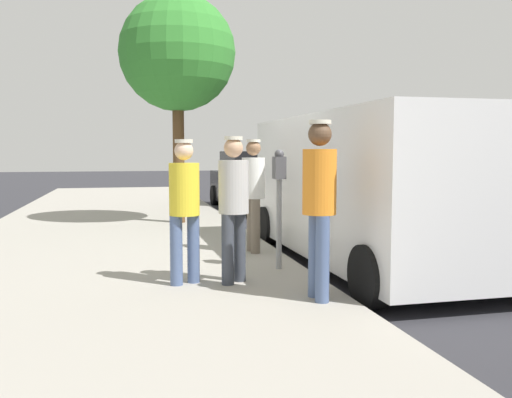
# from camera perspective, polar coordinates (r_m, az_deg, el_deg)

# --- Properties ---
(ground_plane) EXTENTS (80.00, 80.00, 0.00)m
(ground_plane) POSITION_cam_1_polar(r_m,az_deg,el_deg) (8.51, 9.48, -6.31)
(ground_plane) COLOR #2D2D33
(sidewalk_slab) EXTENTS (5.00, 32.00, 0.15)m
(sidewalk_slab) POSITION_cam_1_polar(r_m,az_deg,el_deg) (7.87, -14.95, -6.77)
(sidewalk_slab) COLOR #9E998E
(sidewalk_slab) RESTS_ON ground
(parking_meter_near) EXTENTS (0.14, 0.18, 1.52)m
(parking_meter_near) POSITION_cam_1_polar(r_m,az_deg,el_deg) (7.03, 2.38, 1.11)
(parking_meter_near) COLOR gray
(parking_meter_near) RESTS_ON sidewalk_slab
(pedestrian_in_orange) EXTENTS (0.34, 0.36, 1.80)m
(pedestrian_in_orange) POSITION_cam_1_polar(r_m,az_deg,el_deg) (5.58, 6.51, 0.23)
(pedestrian_in_orange) COLOR #4C608C
(pedestrian_in_orange) RESTS_ON sidewalk_slab
(pedestrian_in_gray) EXTENTS (0.34, 0.34, 1.66)m
(pedestrian_in_gray) POSITION_cam_1_polar(r_m,az_deg,el_deg) (6.26, -2.31, -0.09)
(pedestrian_in_gray) COLOR #383D47
(pedestrian_in_gray) RESTS_ON sidewalk_slab
(pedestrian_in_yellow) EXTENTS (0.34, 0.34, 1.63)m
(pedestrian_in_yellow) POSITION_cam_1_polar(r_m,az_deg,el_deg) (6.27, -7.35, -0.33)
(pedestrian_in_yellow) COLOR #4C608C
(pedestrian_in_yellow) RESTS_ON sidewalk_slab
(pedestrian_in_white) EXTENTS (0.34, 0.36, 1.67)m
(pedestrian_in_white) POSITION_cam_1_polar(r_m,az_deg,el_deg) (8.21, -0.27, 1.14)
(pedestrian_in_white) COLOR #726656
(pedestrian_in_white) RESTS_ON sidewalk_slab
(parked_van) EXTENTS (2.19, 5.23, 2.15)m
(parked_van) POSITION_cam_1_polar(r_m,az_deg,el_deg) (8.08, 11.59, 1.33)
(parked_van) COLOR white
(parked_van) RESTS_ON ground
(parked_sedan_behind) EXTENTS (2.09, 4.47, 1.65)m
(parked_sedan_behind) POSITION_cam_1_polar(r_m,az_deg,el_deg) (15.78, -0.03, 1.65)
(parked_sedan_behind) COLOR black
(parked_sedan_behind) RESTS_ON ground
(street_tree) EXTENTS (2.40, 2.40, 4.72)m
(street_tree) POSITION_cam_1_polar(r_m,az_deg,el_deg) (11.94, -8.06, 14.51)
(street_tree) COLOR brown
(street_tree) RESTS_ON sidewalk_slab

